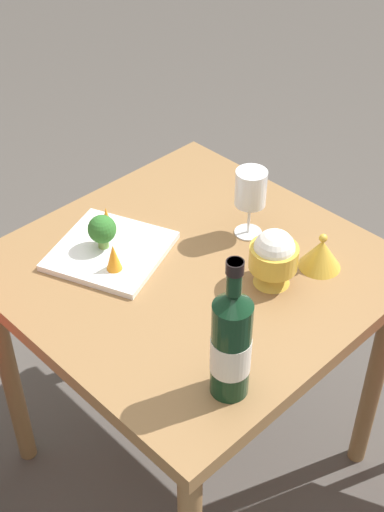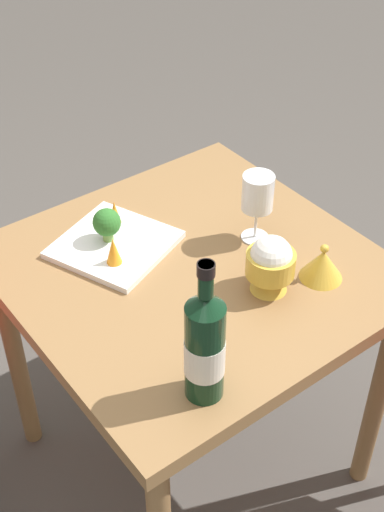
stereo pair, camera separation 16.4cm
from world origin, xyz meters
name	(u,v)px [view 2 (the right image)]	position (x,y,z in m)	size (l,w,h in m)	color
ground_plane	(192,454)	(0.00, 0.00, 0.00)	(8.00, 8.00, 0.00)	#4C4742
dining_table	(192,296)	(0.00, 0.00, 0.64)	(0.81, 0.81, 0.74)	olive
wine_bottle	(205,346)	(-0.31, 0.21, 0.86)	(0.08, 0.08, 0.32)	black
wine_glass	(258,194)	(-0.01, -0.19, 0.87)	(0.08, 0.08, 0.18)	white
rice_bowl	(270,263)	(-0.17, -0.09, 0.81)	(0.11, 0.11, 0.14)	gold
rice_bowl_lid	(322,264)	(-0.21, -0.21, 0.78)	(0.10, 0.10, 0.09)	gold
serving_plate	(114,245)	(0.17, 0.11, 0.75)	(0.32, 0.32, 0.02)	white
broccoli_floret	(107,223)	(0.19, 0.11, 0.80)	(0.07, 0.07, 0.09)	#729E4C
carrot_garnish_left	(114,251)	(0.10, 0.15, 0.79)	(0.04, 0.04, 0.07)	orange
carrot_garnish_right	(115,212)	(0.23, 0.06, 0.79)	(0.03, 0.03, 0.06)	orange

